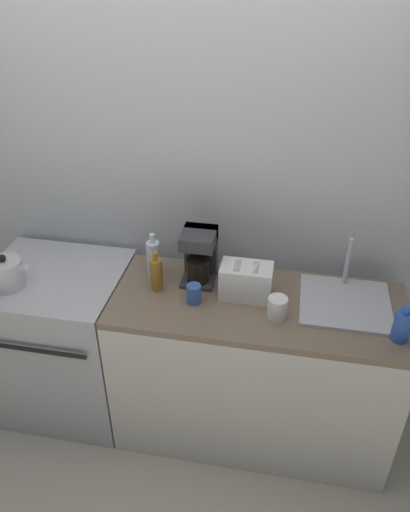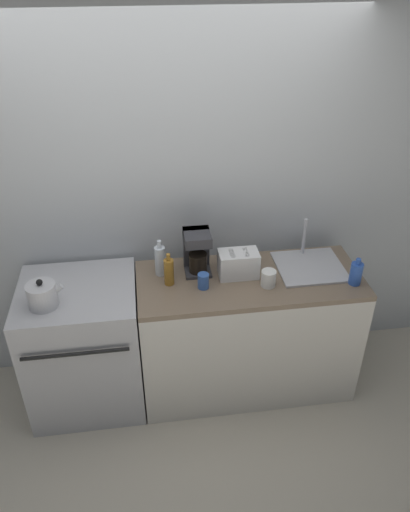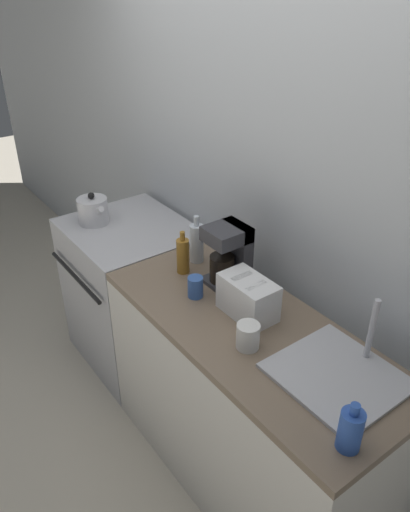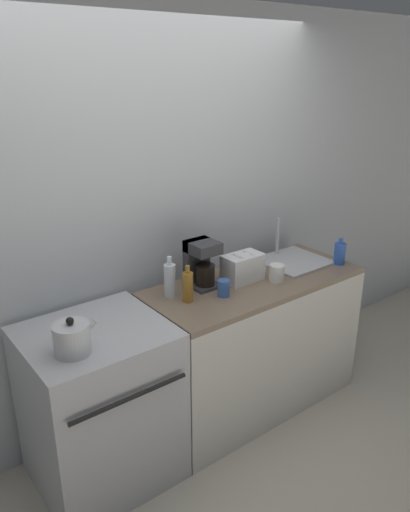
{
  "view_description": "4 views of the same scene",
  "coord_description": "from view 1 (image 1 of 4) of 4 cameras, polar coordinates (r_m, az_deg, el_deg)",
  "views": [
    {
      "loc": [
        0.63,
        -1.66,
        2.48
      ],
      "look_at": [
        0.24,
        0.37,
        1.14
      ],
      "focal_mm": 35.0,
      "sensor_mm": 36.0,
      "label": 1
    },
    {
      "loc": [
        -0.14,
        -2.27,
        2.81
      ],
      "look_at": [
        0.24,
        0.36,
        1.1
      ],
      "focal_mm": 35.0,
      "sensor_mm": 36.0,
      "label": 2
    },
    {
      "loc": [
        1.76,
        -0.83,
        2.26
      ],
      "look_at": [
        0.15,
        0.35,
        1.09
      ],
      "focal_mm": 35.0,
      "sensor_mm": 36.0,
      "label": 3
    },
    {
      "loc": [
        -1.53,
        -1.82,
        2.23
      ],
      "look_at": [
        0.13,
        0.33,
        1.19
      ],
      "focal_mm": 35.0,
      "sensor_mm": 36.0,
      "label": 4
    }
  ],
  "objects": [
    {
      "name": "ground_plane",
      "position": [
        3.05,
        -6.19,
        -21.66
      ],
      "size": [
        12.0,
        12.0,
        0.0
      ],
      "primitive_type": "plane",
      "color": "beige"
    },
    {
      "name": "wall_back",
      "position": [
        2.73,
        -3.62,
        7.37
      ],
      "size": [
        8.0,
        0.05,
        2.6
      ],
      "color": "silver",
      "rests_on": "ground_plane"
    },
    {
      "name": "stove",
      "position": [
        3.08,
        -15.79,
        -9.07
      ],
      "size": [
        0.75,
        0.7,
        0.94
      ],
      "color": "#B7B7BC",
      "rests_on": "ground_plane"
    },
    {
      "name": "counter_block",
      "position": [
        2.82,
        5.57,
        -12.75
      ],
      "size": [
        1.47,
        0.61,
        0.94
      ],
      "color": "silver",
      "rests_on": "ground_plane"
    },
    {
      "name": "kettle",
      "position": [
        2.75,
        -21.75,
        -1.87
      ],
      "size": [
        0.22,
        0.18,
        0.19
      ],
      "color": "silver",
      "rests_on": "stove"
    },
    {
      "name": "toaster",
      "position": [
        2.49,
        4.71,
        -2.86
      ],
      "size": [
        0.26,
        0.15,
        0.17
      ],
      "color": "white",
      "rests_on": "counter_block"
    },
    {
      "name": "coffee_maker",
      "position": [
        2.57,
        -0.63,
        0.26
      ],
      "size": [
        0.17,
        0.19,
        0.29
      ],
      "color": "#333338",
      "rests_on": "counter_block"
    },
    {
      "name": "sink_tray",
      "position": [
        2.57,
        15.73,
        -4.94
      ],
      "size": [
        0.44,
        0.41,
        0.28
      ],
      "color": "#B7B7BC",
      "rests_on": "counter_block"
    },
    {
      "name": "bottle_clear",
      "position": [
        2.63,
        -5.91,
        -0.28
      ],
      "size": [
        0.07,
        0.07,
        0.25
      ],
      "color": "silver",
      "rests_on": "counter_block"
    },
    {
      "name": "bottle_amber",
      "position": [
        2.54,
        -5.6,
        -2.04
      ],
      "size": [
        0.06,
        0.06,
        0.22
      ],
      "color": "#9E6B23",
      "rests_on": "counter_block"
    },
    {
      "name": "bottle_blue",
      "position": [
        2.4,
        21.58,
        -7.43
      ],
      "size": [
        0.08,
        0.08,
        0.19
      ],
      "color": "#2D56B7",
      "rests_on": "counter_block"
    },
    {
      "name": "cup_white",
      "position": [
        2.39,
        8.26,
        -5.85
      ],
      "size": [
        0.09,
        0.09,
        0.11
      ],
      "color": "white",
      "rests_on": "counter_block"
    },
    {
      "name": "cup_blue",
      "position": [
        2.46,
        -1.28,
        -4.35
      ],
      "size": [
        0.07,
        0.07,
        0.1
      ],
      "color": "#3860B2",
      "rests_on": "counter_block"
    }
  ]
}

